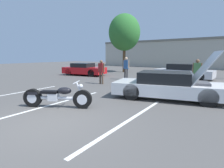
{
  "coord_description": "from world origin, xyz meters",
  "views": [
    {
      "loc": [
        4.12,
        -2.96,
        1.9
      ],
      "look_at": [
        0.36,
        2.62,
        0.8
      ],
      "focal_mm": 28.0,
      "sensor_mm": 36.0,
      "label": 1
    }
  ],
  "objects_px": {
    "parked_car_mid_row": "(183,72)",
    "spectator_near_motorcycle": "(101,70)",
    "parked_car_left_row": "(84,69)",
    "tree_background": "(124,33)",
    "show_car_hood_open": "(168,86)",
    "motorcycle": "(57,97)",
    "spectator_by_show_car": "(197,71)",
    "spectator_midground": "(126,66)"
  },
  "relations": [
    {
      "from": "spectator_midground",
      "to": "show_car_hood_open",
      "type": "bearing_deg",
      "value": -43.51
    },
    {
      "from": "tree_background",
      "to": "motorcycle",
      "type": "distance_m",
      "value": 15.08
    },
    {
      "from": "parked_car_left_row",
      "to": "parked_car_mid_row",
      "type": "xyz_separation_m",
      "value": [
        8.57,
        2.57,
        0.02
      ]
    },
    {
      "from": "spectator_near_motorcycle",
      "to": "spectator_by_show_car",
      "type": "relative_size",
      "value": 0.95
    },
    {
      "from": "motorcycle",
      "to": "parked_car_mid_row",
      "type": "distance_m",
      "value": 11.22
    },
    {
      "from": "show_car_hood_open",
      "to": "parked_car_left_row",
      "type": "bearing_deg",
      "value": 139.81
    },
    {
      "from": "spectator_by_show_car",
      "to": "tree_background",
      "type": "bearing_deg",
      "value": 144.6
    },
    {
      "from": "parked_car_mid_row",
      "to": "spectator_near_motorcycle",
      "type": "bearing_deg",
      "value": -119.52
    },
    {
      "from": "parked_car_left_row",
      "to": "parked_car_mid_row",
      "type": "distance_m",
      "value": 8.95
    },
    {
      "from": "tree_background",
      "to": "spectator_near_motorcycle",
      "type": "distance_m",
      "value": 9.58
    },
    {
      "from": "parked_car_left_row",
      "to": "spectator_midground",
      "type": "height_order",
      "value": "spectator_midground"
    },
    {
      "from": "motorcycle",
      "to": "show_car_hood_open",
      "type": "bearing_deg",
      "value": 22.9
    },
    {
      "from": "spectator_near_motorcycle",
      "to": "spectator_midground",
      "type": "xyz_separation_m",
      "value": [
        0.33,
        2.78,
        0.12
      ]
    },
    {
      "from": "show_car_hood_open",
      "to": "spectator_near_motorcycle",
      "type": "relative_size",
      "value": 3.12
    },
    {
      "from": "parked_car_mid_row",
      "to": "spectator_near_motorcycle",
      "type": "xyz_separation_m",
      "value": [
        -4.0,
        -5.78,
        0.35
      ]
    },
    {
      "from": "motorcycle",
      "to": "show_car_hood_open",
      "type": "relative_size",
      "value": 0.47
    },
    {
      "from": "tree_background",
      "to": "spectator_by_show_car",
      "type": "distance_m",
      "value": 11.11
    },
    {
      "from": "parked_car_left_row",
      "to": "spectator_by_show_car",
      "type": "height_order",
      "value": "spectator_by_show_car"
    },
    {
      "from": "motorcycle",
      "to": "parked_car_mid_row",
      "type": "relative_size",
      "value": 0.52
    },
    {
      "from": "motorcycle",
      "to": "spectator_near_motorcycle",
      "type": "distance_m",
      "value": 5.63
    },
    {
      "from": "spectator_midground",
      "to": "parked_car_mid_row",
      "type": "bearing_deg",
      "value": 39.28
    },
    {
      "from": "tree_background",
      "to": "show_car_hood_open",
      "type": "xyz_separation_m",
      "value": [
        8.06,
        -9.97,
        -3.87
      ]
    },
    {
      "from": "motorcycle",
      "to": "spectator_by_show_car",
      "type": "xyz_separation_m",
      "value": [
        3.54,
        7.49,
        0.6
      ]
    },
    {
      "from": "parked_car_mid_row",
      "to": "tree_background",
      "type": "bearing_deg",
      "value": 165.16
    },
    {
      "from": "show_car_hood_open",
      "to": "parked_car_left_row",
      "type": "distance_m",
      "value": 10.69
    },
    {
      "from": "spectator_by_show_car",
      "to": "spectator_midground",
      "type": "bearing_deg",
      "value": 174.07
    },
    {
      "from": "tree_background",
      "to": "parked_car_mid_row",
      "type": "distance_m",
      "value": 8.48
    },
    {
      "from": "parked_car_mid_row",
      "to": "spectator_by_show_car",
      "type": "bearing_deg",
      "value": -61.63
    },
    {
      "from": "spectator_near_motorcycle",
      "to": "spectator_midground",
      "type": "distance_m",
      "value": 2.81
    },
    {
      "from": "parked_car_left_row",
      "to": "show_car_hood_open",
      "type": "bearing_deg",
      "value": -36.83
    },
    {
      "from": "motorcycle",
      "to": "spectator_near_motorcycle",
      "type": "relative_size",
      "value": 1.47
    },
    {
      "from": "tree_background",
      "to": "spectator_near_motorcycle",
      "type": "relative_size",
      "value": 4.06
    },
    {
      "from": "motorcycle",
      "to": "show_car_hood_open",
      "type": "distance_m",
      "value": 4.71
    },
    {
      "from": "motorcycle",
      "to": "parked_car_mid_row",
      "type": "bearing_deg",
      "value": 51.93
    },
    {
      "from": "spectator_near_motorcycle",
      "to": "motorcycle",
      "type": "bearing_deg",
      "value": -69.39
    },
    {
      "from": "show_car_hood_open",
      "to": "parked_car_mid_row",
      "type": "bearing_deg",
      "value": 84.07
    },
    {
      "from": "tree_background",
      "to": "parked_car_left_row",
      "type": "height_order",
      "value": "tree_background"
    },
    {
      "from": "parked_car_left_row",
      "to": "spectator_midground",
      "type": "distance_m",
      "value": 4.95
    },
    {
      "from": "motorcycle",
      "to": "parked_car_mid_row",
      "type": "xyz_separation_m",
      "value": [
        2.03,
        11.03,
        0.19
      ]
    },
    {
      "from": "parked_car_left_row",
      "to": "spectator_midground",
      "type": "relative_size",
      "value": 2.41
    },
    {
      "from": "tree_background",
      "to": "spectator_near_motorcycle",
      "type": "height_order",
      "value": "tree_background"
    },
    {
      "from": "parked_car_left_row",
      "to": "spectator_by_show_car",
      "type": "relative_size",
      "value": 2.54
    }
  ]
}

